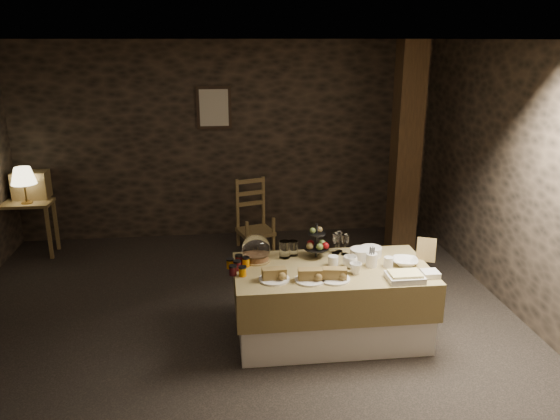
{
  "coord_description": "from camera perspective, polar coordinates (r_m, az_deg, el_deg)",
  "views": [
    {
      "loc": [
        -0.12,
        -4.71,
        2.61
      ],
      "look_at": [
        0.45,
        0.2,
        1.05
      ],
      "focal_mm": 35.0,
      "sensor_mm": 36.0,
      "label": 1
    }
  ],
  "objects": [
    {
      "name": "bread_platter_left",
      "position": [
        4.58,
        -0.62,
        -6.86
      ],
      "size": [
        0.26,
        0.26,
        0.11
      ],
      "color": "white",
      "rests_on": "buffet_table"
    },
    {
      "name": "cup_b",
      "position": [
        4.74,
        7.9,
        -6.06
      ],
      "size": [
        0.13,
        0.13,
        0.1
      ],
      "primitive_type": "imported",
      "rotation": [
        0.0,
        0.0,
        -0.24
      ],
      "color": "white",
      "rests_on": "buffet_table"
    },
    {
      "name": "bread_platter_right",
      "position": [
        4.6,
        5.73,
        -6.81
      ],
      "size": [
        0.26,
        0.26,
        0.11
      ],
      "color": "white",
      "rests_on": "buffet_table"
    },
    {
      "name": "jam_jars",
      "position": [
        4.78,
        -4.42,
        -5.84
      ],
      "size": [
        0.2,
        0.32,
        0.07
      ],
      "color": "#4E1119",
      "rests_on": "buffet_table"
    },
    {
      "name": "room_shell",
      "position": [
        4.83,
        -5.05,
        4.92
      ],
      "size": [
        5.52,
        5.02,
        2.6
      ],
      "color": "black",
      "rests_on": "ground"
    },
    {
      "name": "menu_frame",
      "position": [
        5.15,
        15.03,
        -4.04
      ],
      "size": [
        0.18,
        0.13,
        0.22
      ],
      "primitive_type": "cube",
      "rotation": [
        -0.24,
        0.0,
        -0.38
      ],
      "color": "brown",
      "rests_on": "buffet_table"
    },
    {
      "name": "wine_rack",
      "position": [
        7.48,
        -24.57,
        2.41
      ],
      "size": [
        0.42,
        0.26,
        0.34
      ],
      "primitive_type": "cube",
      "color": "brown",
      "rests_on": "console_table"
    },
    {
      "name": "fruit_stand",
      "position": [
        5.01,
        3.89,
        -3.58
      ],
      "size": [
        0.23,
        0.23,
        0.32
      ],
      "rotation": [
        0.0,
        0.0,
        -0.27
      ],
      "color": "black",
      "rests_on": "buffet_table"
    },
    {
      "name": "console_table",
      "position": [
        7.41,
        -25.05,
        -0.21
      ],
      "size": [
        0.65,
        0.37,
        0.69
      ],
      "color": "brown",
      "rests_on": "ground_plane"
    },
    {
      "name": "bowl",
      "position": [
        5.0,
        12.94,
        -5.29
      ],
      "size": [
        0.27,
        0.27,
        0.06
      ],
      "primitive_type": "imported",
      "rotation": [
        0.0,
        0.0,
        -0.26
      ],
      "color": "white",
      "rests_on": "buffet_table"
    },
    {
      "name": "cake_dome",
      "position": [
        4.94,
        -2.51,
        -4.2
      ],
      "size": [
        0.26,
        0.26,
        0.26
      ],
      "color": "brown",
      "rests_on": "buffet_table"
    },
    {
      "name": "bread_platter_center",
      "position": [
        4.57,
        3.16,
        -6.93
      ],
      "size": [
        0.26,
        0.26,
        0.11
      ],
      "color": "white",
      "rests_on": "buffet_table"
    },
    {
      "name": "mug_d",
      "position": [
        4.92,
        11.26,
        -5.35
      ],
      "size": [
        0.08,
        0.08,
        0.09
      ],
      "primitive_type": "cylinder",
      "color": "white",
      "rests_on": "buffet_table"
    },
    {
      "name": "plate_stack_b",
      "position": [
        5.13,
        9.47,
        -4.3
      ],
      "size": [
        0.2,
        0.2,
        0.08
      ],
      "primitive_type": "cylinder",
      "color": "white",
      "rests_on": "buffet_table"
    },
    {
      "name": "chair",
      "position": [
        7.05,
        -2.63,
        -0.79
      ],
      "size": [
        0.52,
        0.5,
        0.7
      ],
      "rotation": [
        0.0,
        0.0,
        0.3
      ],
      "color": "brown",
      "rests_on": "ground_plane"
    },
    {
      "name": "framed_picture",
      "position": [
        7.23,
        -6.92,
        10.58
      ],
      "size": [
        0.45,
        0.04,
        0.55
      ],
      "color": "#302217",
      "rests_on": "room_shell"
    },
    {
      "name": "storage_jar_b",
      "position": [
        5.07,
        1.37,
        -4.01
      ],
      "size": [
        0.09,
        0.09,
        0.14
      ],
      "primitive_type": "cylinder",
      "color": "white",
      "rests_on": "buffet_table"
    },
    {
      "name": "cutlery_holder",
      "position": [
        4.9,
        9.55,
        -5.18
      ],
      "size": [
        0.1,
        0.1,
        0.12
      ],
      "primitive_type": "cylinder",
      "color": "white",
      "rests_on": "buffet_table"
    },
    {
      "name": "buffet_table",
      "position": [
        4.97,
        5.38,
        -9.07
      ],
      "size": [
        1.72,
        0.91,
        0.68
      ],
      "color": "white",
      "rests_on": "ground_plane"
    },
    {
      "name": "square_dish",
      "position": [
        4.83,
        15.43,
        -6.43
      ],
      "size": [
        0.14,
        0.14,
        0.04
      ],
      "primitive_type": "cube",
      "color": "white",
      "rests_on": "buffet_table"
    },
    {
      "name": "mug_c",
      "position": [
        4.86,
        5.58,
        -5.34
      ],
      "size": [
        0.09,
        0.09,
        0.09
      ],
      "primitive_type": "cylinder",
      "color": "white",
      "rests_on": "buffet_table"
    },
    {
      "name": "tart_dish",
      "position": [
        4.69,
        12.92,
        -6.79
      ],
      "size": [
        0.3,
        0.22,
        0.07
      ],
      "color": "white",
      "rests_on": "buffet_table"
    },
    {
      "name": "table_lamp",
      "position": [
        7.23,
        -25.27,
        3.2
      ],
      "size": [
        0.3,
        0.3,
        0.45
      ],
      "color": "#A6813B",
      "rests_on": "console_table"
    },
    {
      "name": "timber_column",
      "position": [
        6.72,
        13.0,
        5.83
      ],
      "size": [
        0.3,
        0.3,
        2.6
      ],
      "primitive_type": "cube",
      "color": "black",
      "rests_on": "ground_plane"
    },
    {
      "name": "plate_stack_a",
      "position": [
        5.04,
        8.41,
        -4.57
      ],
      "size": [
        0.19,
        0.19,
        0.1
      ],
      "primitive_type": "cylinder",
      "color": "white",
      "rests_on": "buffet_table"
    },
    {
      "name": "cup_a",
      "position": [
        4.86,
        7.33,
        -5.39
      ],
      "size": [
        0.17,
        0.17,
        0.1
      ],
      "primitive_type": "imported",
      "rotation": [
        0.0,
        0.0,
        -0.36
      ],
      "color": "white",
      "rests_on": "buffet_table"
    },
    {
      "name": "storage_jar_a",
      "position": [
        5.01,
        0.49,
        -4.15
      ],
      "size": [
        0.1,
        0.1,
        0.16
      ],
      "primitive_type": "cylinder",
      "color": "white",
      "rests_on": "buffet_table"
    },
    {
      "name": "ground_plane",
      "position": [
        5.39,
        -4.6,
        -11.5
      ],
      "size": [
        5.5,
        5.0,
        0.01
      ],
      "primitive_type": "cube",
      "color": "black",
      "rests_on": "ground"
    }
  ]
}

